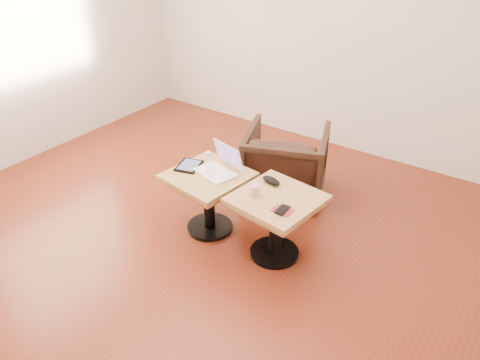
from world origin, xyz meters
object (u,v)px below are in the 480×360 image
Objects in this scene: side_table_right at (276,212)px; laptop at (220,167)px; side_table_left at (208,188)px; striped_cup at (255,191)px; armchair at (286,163)px.

laptop is at bearing -178.67° from side_table_right.
side_table_left is 0.20m from laptop.
striped_cup is (0.46, -0.05, 0.17)m from side_table_left.
side_table_right is at bearing 28.24° from striped_cup.
striped_cup is at bearing 84.30° from armchair.
armchair is at bearing 122.64° from side_table_right.
laptop is 0.52× the size of armchair.
armchair is (0.17, 0.73, -0.23)m from laptop.
laptop reaches higher than striped_cup.
side_table_right is (0.60, 0.02, 0.00)m from side_table_left.
side_table_right is at bearing 9.75° from side_table_left.
armchair reaches higher than side_table_left.
laptop reaches higher than side_table_left.
laptop is (-0.54, 0.06, 0.17)m from side_table_right.
side_table_left is 0.49m from striped_cup.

